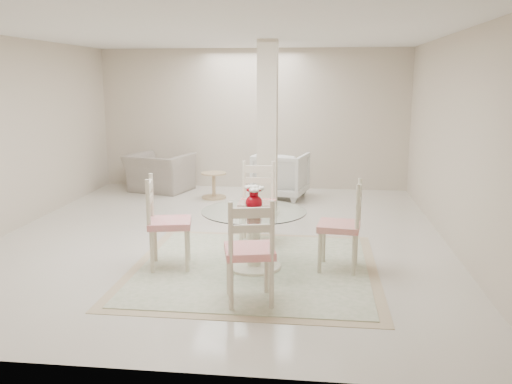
# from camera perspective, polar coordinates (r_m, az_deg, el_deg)

# --- Properties ---
(ground) EXTENTS (7.00, 7.00, 0.00)m
(ground) POSITION_cam_1_polar(r_m,az_deg,el_deg) (7.46, -3.65, -4.71)
(ground) COLOR silver
(ground) RESTS_ON ground
(room_shell) EXTENTS (6.02, 7.02, 2.71)m
(room_shell) POSITION_cam_1_polar(r_m,az_deg,el_deg) (7.16, -3.84, 9.68)
(room_shell) COLOR beige
(room_shell) RESTS_ON ground
(column) EXTENTS (0.30, 0.30, 2.70)m
(column) POSITION_cam_1_polar(r_m,az_deg,el_deg) (8.41, 1.21, 6.56)
(column) COLOR beige
(column) RESTS_ON ground
(area_rug) EXTENTS (2.79, 2.79, 0.02)m
(area_rug) POSITION_cam_1_polar(r_m,az_deg,el_deg) (6.23, -0.22, -7.98)
(area_rug) COLOR tan
(area_rug) RESTS_ON ground
(dining_table) EXTENTS (1.17, 1.17, 0.68)m
(dining_table) POSITION_cam_1_polar(r_m,az_deg,el_deg) (6.12, -0.22, -5.01)
(dining_table) COLOR #FAEACD
(dining_table) RESTS_ON ground
(red_vase) EXTENTS (0.22, 0.21, 0.29)m
(red_vase) POSITION_cam_1_polar(r_m,az_deg,el_deg) (6.00, -0.22, -0.66)
(red_vase) COLOR #A30510
(red_vase) RESTS_ON dining_table
(dining_chair_east) EXTENTS (0.50, 0.50, 1.13)m
(dining_chair_east) POSITION_cam_1_polar(r_m,az_deg,el_deg) (6.08, 9.44, -2.83)
(dining_chair_east) COLOR beige
(dining_chair_east) RESTS_ON ground
(dining_chair_north) EXTENTS (0.48, 0.48, 1.17)m
(dining_chair_north) POSITION_cam_1_polar(r_m,az_deg,el_deg) (7.05, 0.18, -0.50)
(dining_chair_north) COLOR #F3E6C8
(dining_chair_north) RESTS_ON ground
(dining_chair_west) EXTENTS (0.55, 0.55, 1.17)m
(dining_chair_west) POSITION_cam_1_polar(r_m,az_deg,el_deg) (6.17, -9.79, -2.45)
(dining_chair_west) COLOR beige
(dining_chair_west) RESTS_ON ground
(dining_chair_south) EXTENTS (0.55, 0.55, 1.15)m
(dining_chair_south) POSITION_cam_1_polar(r_m,az_deg,el_deg) (5.07, -0.62, -5.53)
(dining_chair_south) COLOR beige
(dining_chair_south) RESTS_ON ground
(recliner_taupe) EXTENTS (1.32, 1.23, 0.72)m
(recliner_taupe) POSITION_cam_1_polar(r_m,az_deg,el_deg) (10.55, -10.11, 2.02)
(recliner_taupe) COLOR gray
(recliner_taupe) RESTS_ON ground
(armchair_white) EXTENTS (1.05, 1.07, 0.83)m
(armchair_white) POSITION_cam_1_polar(r_m,az_deg,el_deg) (9.83, 2.63, 1.80)
(armchair_white) COLOR silver
(armchair_white) RESTS_ON ground
(side_table) EXTENTS (0.45, 0.45, 0.47)m
(side_table) POSITION_cam_1_polar(r_m,az_deg,el_deg) (9.81, -4.46, 0.59)
(side_table) COLOR tan
(side_table) RESTS_ON ground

